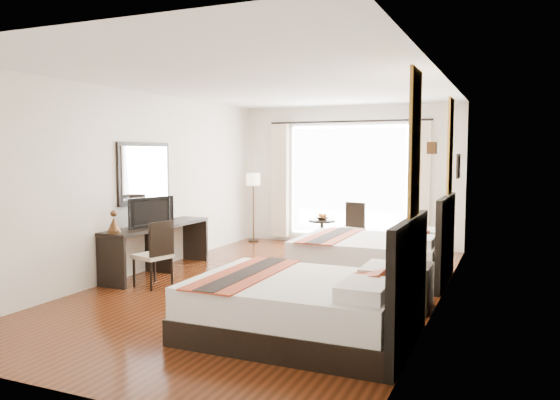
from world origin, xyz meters
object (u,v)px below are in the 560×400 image
at_px(desk_chair, 154,267).
at_px(floor_lamp, 253,184).
at_px(table_lamp, 415,244).
at_px(fruit_bowl, 322,218).
at_px(window_chair, 350,238).
at_px(bed_far, 376,255).
at_px(side_table, 322,235).
at_px(bed_near, 308,305).
at_px(nightstand, 411,287).
at_px(console_desk, 158,248).
at_px(vase, 413,264).
at_px(television, 148,212).

bearing_deg(desk_chair, floor_lamp, -69.93).
xyz_separation_m(table_lamp, fruit_bowl, (-2.25, 3.14, -0.15)).
xyz_separation_m(table_lamp, window_chair, (-1.71, 3.17, -0.49)).
bearing_deg(bed_far, side_table, 129.93).
height_order(bed_near, fruit_bowl, bed_near).
relative_size(nightstand, console_desk, 0.26).
bearing_deg(bed_near, vase, 57.60).
bearing_deg(nightstand, side_table, 124.66).
xyz_separation_m(bed_near, table_lamp, (0.81, 1.49, 0.45)).
bearing_deg(fruit_bowl, nightstand, -55.38).
distance_m(bed_near, floor_lamp, 6.06).
bearing_deg(desk_chair, bed_far, -131.87).
xyz_separation_m(television, fruit_bowl, (1.73, 3.03, -0.36)).
height_order(console_desk, television, television).
height_order(table_lamp, floor_lamp, floor_lamp).
xyz_separation_m(table_lamp, television, (-3.97, 0.11, 0.21)).
height_order(television, fruit_bowl, television).
distance_m(nightstand, console_desk, 4.01).
bearing_deg(floor_lamp, vase, -43.96).
bearing_deg(vase, television, 175.60).
bearing_deg(window_chair, nightstand, 43.25).
height_order(nightstand, desk_chair, desk_chair).
height_order(bed_near, window_chair, bed_near).
bearing_deg(fruit_bowl, console_desk, -122.16).
height_order(desk_chair, floor_lamp, floor_lamp).
distance_m(nightstand, television, 4.03).
xyz_separation_m(side_table, fruit_bowl, (0.01, -0.02, 0.32)).
bearing_deg(floor_lamp, console_desk, -90.95).
height_order(bed_far, console_desk, bed_far).
relative_size(bed_near, television, 2.85).
relative_size(bed_near, window_chair, 2.38).
relative_size(table_lamp, console_desk, 0.18).
height_order(console_desk, fruit_bowl, console_desk).
relative_size(table_lamp, floor_lamp, 0.28).
height_order(bed_far, window_chair, bed_far).
bearing_deg(side_table, bed_near, -72.66).
bearing_deg(floor_lamp, fruit_bowl, -15.86).
relative_size(bed_near, bed_far, 1.00).
distance_m(bed_near, television, 3.61).
xyz_separation_m(bed_near, television, (-3.16, 1.61, 0.65)).
relative_size(nightstand, fruit_bowl, 2.55).
xyz_separation_m(desk_chair, floor_lamp, (-0.44, 4.04, 0.92)).
height_order(bed_near, desk_chair, bed_near).
height_order(console_desk, window_chair, window_chair).
height_order(table_lamp, console_desk, table_lamp).
xyz_separation_m(vase, fruit_bowl, (-2.26, 3.33, 0.06)).
distance_m(console_desk, side_table, 3.29).
xyz_separation_m(console_desk, side_table, (1.73, 2.79, -0.08)).
bearing_deg(fruit_bowl, floor_lamp, 164.14).
xyz_separation_m(bed_far, floor_lamp, (-3.13, 2.20, 0.88)).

